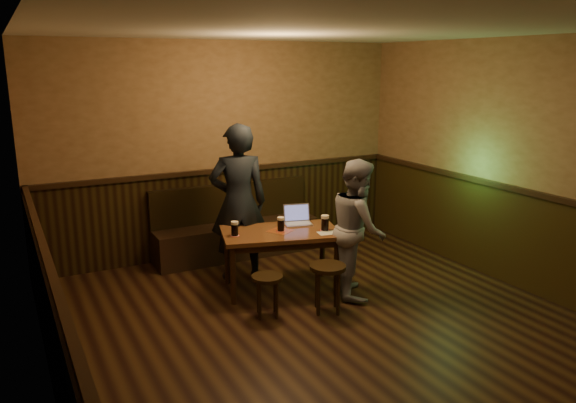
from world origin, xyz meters
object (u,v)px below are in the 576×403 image
Objects in this scene: pub_table at (280,239)px; pint_mid at (281,224)px; stool_right at (328,274)px; laptop at (298,219)px; person_grey at (358,228)px; stool_left at (267,284)px; pint_left at (235,229)px; bench at (236,233)px; person_suit at (238,203)px; pint_right at (325,223)px.

pint_mid is at bearing -62.84° from pub_table.
laptop is (0.15, 0.92, 0.35)m from stool_right.
person_grey is (0.39, -0.66, 0.01)m from laptop.
stool_left is 0.76m from pint_left.
stool_right is 0.84m from pint_mid.
pint_left is at bearing -112.38° from bench.
stool_left is at bearing -119.81° from laptop.
person_suit is (-0.58, 0.38, 0.18)m from laptop.
laptop is 0.72m from person_suit.
laptop reaches higher than stool_right.
pint_left is 0.09× the size of person_suit.
bench is at bearing 94.47° from stool_right.
pint_right is 0.10× the size of person_suit.
stool_right is 2.83× the size of pint_right.
stool_right is at bearing 142.22° from person_grey.
stool_left is at bearing -102.92° from bench.
pint_mid is 0.49m from pint_right.
person_suit is (-0.27, 0.55, 0.33)m from pub_table.
bench reaches higher than stool_left.
bench reaches higher than stool_right.
pint_left is 0.84m from laptop.
pint_mid is at bearing -134.14° from laptop.
pub_table is 3.34× the size of stool_left.
bench reaches higher than laptop.
laptop is (0.31, 0.17, 0.15)m from pub_table.
stool_right is 1.13m from pint_left.
person_suit is at bearing -109.15° from bench.
stool_right is at bearing -62.33° from pub_table.
pint_right is 0.12× the size of person_grey.
pint_mid is at bearing -89.93° from bench.
laptop is at bearing 57.08° from person_grey.
person_suit is (0.25, 0.49, 0.15)m from pint_left.
laptop is (-0.14, 0.39, -0.03)m from pint_right.
pub_table is 0.78× the size of person_suit.
stool_left is 2.66× the size of pint_left.
bench is at bearing 106.15° from pint_right.
bench is at bearing -94.26° from person_suit.
pub_table is at bearing 130.81° from person_suit.
laptop is (0.74, 0.73, 0.40)m from stool_left.
pub_table is 0.95× the size of person_grey.
pint_left is 0.57m from person_suit.
pint_right is at bearing 61.91° from stool_right.
pint_right is (0.88, 0.34, 0.44)m from stool_left.
bench is 1.19× the size of person_suit.
pint_left is at bearing 92.07° from person_grey.
bench is 1.41m from pint_mid.
stool_right is at bearing -85.53° from bench.
laptop is at bearing 80.79° from stool_right.
stool_right is 1.47m from person_suit.
bench is 1.94m from stool_left.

